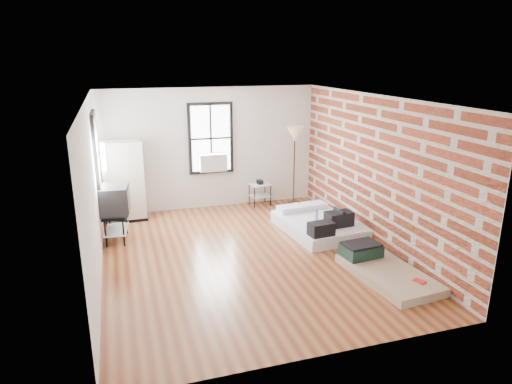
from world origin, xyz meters
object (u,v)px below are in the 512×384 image
object	(u,v)px
mattress_bare	(381,268)
floor_lamp	(295,138)
wardrobe	(124,181)
side_table	(260,188)
mattress_main	(319,224)
tv_stand	(114,202)

from	to	relation	value
mattress_bare	floor_lamp	xyz separation A→B (m)	(0.04, 3.99, 1.51)
wardrobe	side_table	distance (m)	3.14
mattress_main	mattress_bare	distance (m)	2.07
mattress_bare	wardrobe	xyz separation A→B (m)	(-3.91, 3.99, 0.76)
side_table	floor_lamp	world-z (taller)	floor_lamp
tv_stand	mattress_main	bearing A→B (deg)	-4.20
floor_lamp	tv_stand	distance (m)	4.40
floor_lamp	mattress_main	bearing A→B (deg)	-96.01
wardrobe	tv_stand	size ratio (longest dim) A/B	1.59
wardrobe	floor_lamp	xyz separation A→B (m)	(3.95, 0.00, 0.75)
mattress_main	side_table	xyz separation A→B (m)	(-0.64, 1.99, 0.26)
mattress_bare	tv_stand	world-z (taller)	tv_stand
mattress_bare	floor_lamp	bearing A→B (deg)	84.06
mattress_bare	tv_stand	xyz separation A→B (m)	(-4.13, 2.83, 0.68)
mattress_bare	tv_stand	distance (m)	5.05
wardrobe	tv_stand	distance (m)	1.18
mattress_bare	floor_lamp	size ratio (longest dim) A/B	0.97
wardrobe	side_table	world-z (taller)	wardrobe
side_table	tv_stand	distance (m)	3.56
mattress_bare	tv_stand	size ratio (longest dim) A/B	1.66
mattress_main	side_table	bearing A→B (deg)	102.05
mattress_bare	floor_lamp	world-z (taller)	floor_lamp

